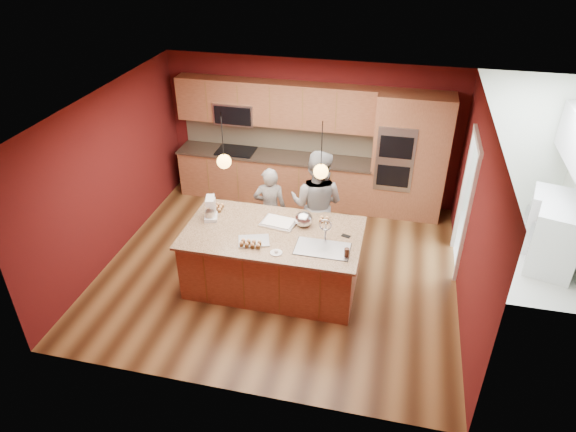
% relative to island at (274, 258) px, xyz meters
% --- Properties ---
extents(floor, '(5.50, 5.50, 0.00)m').
position_rel_island_xyz_m(floor, '(-0.02, 0.41, -0.49)').
color(floor, '#422713').
rests_on(floor, ground).
extents(ceiling, '(5.50, 5.50, 0.00)m').
position_rel_island_xyz_m(ceiling, '(-0.02, 0.41, 2.21)').
color(ceiling, white).
rests_on(ceiling, ground).
extents(wall_back, '(5.50, 0.00, 5.50)m').
position_rel_island_xyz_m(wall_back, '(-0.02, 2.91, 0.86)').
color(wall_back, '#531212').
rests_on(wall_back, ground).
extents(wall_front, '(5.50, 0.00, 5.50)m').
position_rel_island_xyz_m(wall_front, '(-0.02, -2.09, 0.86)').
color(wall_front, '#531212').
rests_on(wall_front, ground).
extents(wall_left, '(0.00, 5.00, 5.00)m').
position_rel_island_xyz_m(wall_left, '(-2.77, 0.41, 0.86)').
color(wall_left, '#531212').
rests_on(wall_left, ground).
extents(wall_right, '(0.00, 5.00, 5.00)m').
position_rel_island_xyz_m(wall_right, '(2.73, 0.41, 0.86)').
color(wall_right, '#531212').
rests_on(wall_right, ground).
extents(cabinet_run, '(3.74, 0.64, 2.30)m').
position_rel_island_xyz_m(cabinet_run, '(-0.70, 2.66, 0.50)').
color(cabinet_run, brown).
rests_on(cabinet_run, floor).
extents(oven_column, '(1.30, 0.62, 2.30)m').
position_rel_island_xyz_m(oven_column, '(1.83, 2.61, 0.67)').
color(oven_column, brown).
rests_on(oven_column, floor).
extents(doorway_trim, '(0.08, 1.11, 2.20)m').
position_rel_island_xyz_m(doorway_trim, '(2.71, 1.21, 0.56)').
color(doorway_trim, white).
rests_on(doorway_trim, wall_right).
extents(pendant_left, '(0.20, 0.20, 0.80)m').
position_rel_island_xyz_m(pendant_left, '(-0.69, 0.00, 1.52)').
color(pendant_left, black).
rests_on(pendant_left, ceiling).
extents(pendant_right, '(0.20, 0.20, 0.80)m').
position_rel_island_xyz_m(pendant_right, '(0.66, 0.00, 1.52)').
color(pendant_right, black).
rests_on(pendant_right, ceiling).
extents(island, '(2.58, 1.44, 1.33)m').
position_rel_island_xyz_m(island, '(0.00, 0.00, 0.00)').
color(island, brown).
rests_on(island, floor).
extents(person_left, '(0.60, 0.46, 1.47)m').
position_rel_island_xyz_m(person_left, '(-0.32, 0.98, 0.25)').
color(person_left, black).
rests_on(person_left, floor).
extents(person_right, '(0.99, 0.82, 1.84)m').
position_rel_island_xyz_m(person_right, '(0.45, 0.98, 0.44)').
color(person_right, gray).
rests_on(person_right, floor).
extents(stand_mixer, '(0.25, 0.29, 0.36)m').
position_rel_island_xyz_m(stand_mixer, '(-1.01, 0.16, 0.62)').
color(stand_mixer, silver).
rests_on(stand_mixer, island).
extents(sheet_cake, '(0.55, 0.44, 0.05)m').
position_rel_island_xyz_m(sheet_cake, '(0.01, 0.23, 0.49)').
color(sheet_cake, silver).
rests_on(sheet_cake, island).
extents(cooling_rack, '(0.50, 0.42, 0.02)m').
position_rel_island_xyz_m(cooling_rack, '(-0.21, -0.30, 0.47)').
color(cooling_rack, '#A5A7AD').
rests_on(cooling_rack, island).
extents(mixing_bowl, '(0.27, 0.27, 0.22)m').
position_rel_island_xyz_m(mixing_bowl, '(0.39, 0.28, 0.57)').
color(mixing_bowl, silver).
rests_on(mixing_bowl, island).
extents(plate, '(0.17, 0.17, 0.01)m').
position_rel_island_xyz_m(plate, '(0.16, -0.50, 0.47)').
color(plate, white).
rests_on(plate, island).
extents(tumbler, '(0.07, 0.07, 0.13)m').
position_rel_island_xyz_m(tumbler, '(1.11, -0.36, 0.53)').
color(tumbler, '#361A0E').
rests_on(tumbler, island).
extents(phone, '(0.14, 0.10, 0.01)m').
position_rel_island_xyz_m(phone, '(1.03, 0.13, 0.47)').
color(phone, black).
rests_on(phone, island).
extents(cupcakes_left, '(0.16, 0.23, 0.07)m').
position_rel_island_xyz_m(cupcakes_left, '(-1.00, 0.43, 0.50)').
color(cupcakes_left, tan).
rests_on(cupcakes_left, island).
extents(cupcakes_rack, '(0.32, 0.16, 0.07)m').
position_rel_island_xyz_m(cupcakes_rack, '(-0.22, -0.42, 0.52)').
color(cupcakes_rack, tan).
rests_on(cupcakes_rack, island).
extents(cupcakes_right, '(0.15, 0.15, 0.07)m').
position_rel_island_xyz_m(cupcakes_right, '(0.66, 0.45, 0.50)').
color(cupcakes_right, tan).
rests_on(cupcakes_right, island).
extents(washer, '(0.84, 0.86, 1.09)m').
position_rel_island_xyz_m(washer, '(4.16, 1.32, 0.06)').
color(washer, silver).
rests_on(washer, floor).
extents(dryer, '(0.79, 0.81, 1.05)m').
position_rel_island_xyz_m(dryer, '(4.18, 1.94, 0.04)').
color(dryer, silver).
rests_on(dryer, floor).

